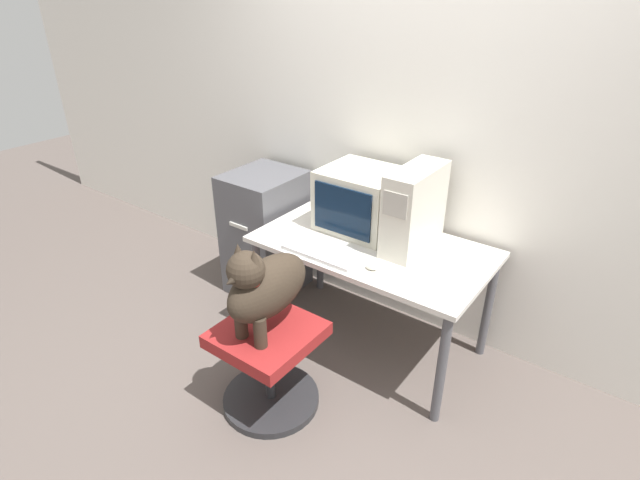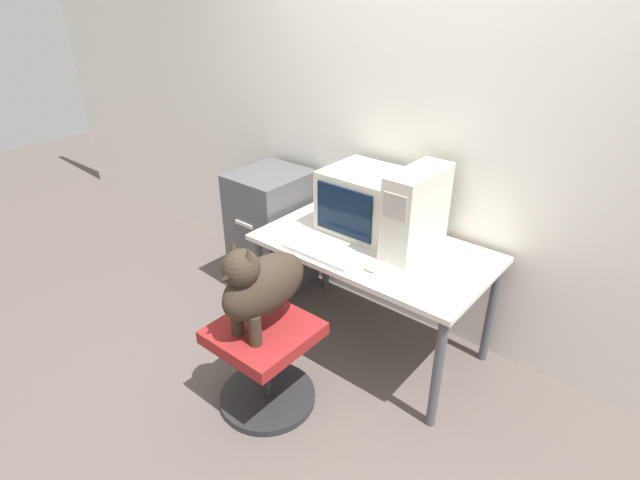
% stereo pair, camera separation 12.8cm
% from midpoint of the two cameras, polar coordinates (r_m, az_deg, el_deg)
% --- Properties ---
extents(ground_plane, '(12.00, 12.00, 0.00)m').
position_cam_midpoint_polar(ground_plane, '(3.01, 0.26, -15.15)').
color(ground_plane, '#564C47').
extents(wall_back, '(8.00, 0.05, 2.60)m').
position_cam_midpoint_polar(wall_back, '(2.99, 9.83, 12.94)').
color(wall_back, white).
rests_on(wall_back, ground_plane).
extents(desk, '(1.33, 0.75, 0.70)m').
position_cam_midpoint_polar(desk, '(2.89, 4.69, -1.89)').
color(desk, silver).
rests_on(desk, ground_plane).
extents(crt_monitor, '(0.46, 0.42, 0.36)m').
position_cam_midpoint_polar(crt_monitor, '(2.96, 3.55, 4.61)').
color(crt_monitor, beige).
rests_on(crt_monitor, desk).
extents(pc_tower, '(0.18, 0.46, 0.47)m').
position_cam_midpoint_polar(pc_tower, '(2.75, 9.42, 3.51)').
color(pc_tower, beige).
rests_on(pc_tower, desk).
extents(keyboard, '(0.44, 0.17, 0.03)m').
position_cam_midpoint_polar(keyboard, '(2.73, -1.14, -1.45)').
color(keyboard, silver).
rests_on(keyboard, desk).
extents(computer_mouse, '(0.07, 0.04, 0.03)m').
position_cam_midpoint_polar(computer_mouse, '(2.60, 4.49, -3.09)').
color(computer_mouse, beige).
rests_on(computer_mouse, desk).
extents(office_chair, '(0.52, 0.52, 0.49)m').
position_cam_midpoint_polar(office_chair, '(2.69, -7.25, -13.69)').
color(office_chair, '#262628').
rests_on(office_chair, ground_plane).
extents(dog, '(0.23, 0.52, 0.52)m').
position_cam_midpoint_polar(dog, '(2.40, -7.93, -5.21)').
color(dog, '#33281E').
rests_on(dog, office_chair).
extents(filing_cabinet, '(0.45, 0.51, 0.89)m').
position_cam_midpoint_polar(filing_cabinet, '(3.56, -7.25, 0.79)').
color(filing_cabinet, '#4C4C51').
rests_on(filing_cabinet, ground_plane).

